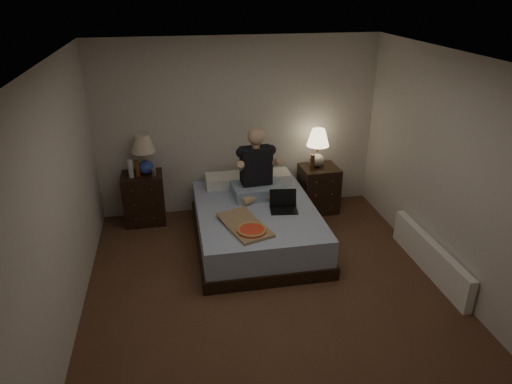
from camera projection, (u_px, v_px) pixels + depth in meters
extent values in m
cube|color=brown|center=(271.00, 296.00, 4.99)|extent=(4.00, 4.50, 0.00)
cube|color=white|center=(275.00, 62.00, 3.94)|extent=(4.00, 4.50, 0.00)
cube|color=silver|center=(238.00, 127.00, 6.47)|extent=(4.00, 0.00, 2.50)
cube|color=silver|center=(364.00, 366.00, 2.46)|extent=(4.00, 0.00, 2.50)
cube|color=silver|center=(58.00, 210.00, 4.13)|extent=(0.00, 4.50, 2.50)
cube|color=silver|center=(458.00, 178.00, 4.80)|extent=(0.00, 4.50, 2.50)
cube|color=#506CA0|center=(256.00, 225.00, 5.93)|extent=(1.50, 2.00, 0.50)
cube|color=black|center=(144.00, 197.00, 6.43)|extent=(0.56, 0.51, 0.72)
cube|color=black|center=(318.00, 189.00, 6.74)|extent=(0.55, 0.50, 0.69)
cylinder|color=silver|center=(131.00, 169.00, 6.12)|extent=(0.07, 0.07, 0.25)
cylinder|color=#AFB0AB|center=(154.00, 172.00, 6.22)|extent=(0.07, 0.07, 0.10)
cylinder|color=#62360E|center=(137.00, 168.00, 6.16)|extent=(0.06, 0.06, 0.23)
cylinder|color=#522E0B|center=(313.00, 162.00, 6.46)|extent=(0.06, 0.06, 0.23)
cube|color=white|center=(430.00, 257.00, 5.34)|extent=(0.10, 1.60, 0.40)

